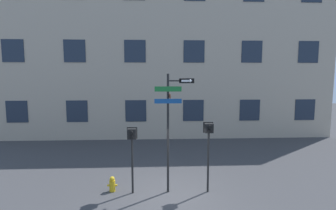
% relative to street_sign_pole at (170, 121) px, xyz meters
% --- Properties ---
extents(ground_plane, '(60.00, 60.00, 0.00)m').
position_rel_street_sign_pole_xyz_m(ground_plane, '(0.10, -0.30, -2.79)').
color(ground_plane, '#38383A').
extents(building_facade, '(24.00, 0.64, 12.16)m').
position_rel_street_sign_pole_xyz_m(building_facade, '(0.10, 8.60, 3.29)').
color(building_facade, tan).
rests_on(building_facade, ground_plane).
extents(street_sign_pole, '(1.48, 1.02, 4.57)m').
position_rel_street_sign_pole_xyz_m(street_sign_pole, '(0.00, 0.00, 0.00)').
color(street_sign_pole, black).
rests_on(street_sign_pole, ground_plane).
extents(pedestrian_signal_left, '(0.39, 0.40, 2.55)m').
position_rel_street_sign_pole_xyz_m(pedestrian_signal_left, '(-1.44, -0.02, -0.78)').
color(pedestrian_signal_left, black).
rests_on(pedestrian_signal_left, ground_plane).
extents(pedestrian_signal_right, '(0.38, 0.40, 2.73)m').
position_rel_street_sign_pole_xyz_m(pedestrian_signal_right, '(1.47, -0.06, -0.67)').
color(pedestrian_signal_right, black).
rests_on(pedestrian_signal_right, ground_plane).
extents(fire_hydrant, '(0.39, 0.23, 0.60)m').
position_rel_street_sign_pole_xyz_m(fire_hydrant, '(-2.24, 0.16, -2.51)').
color(fire_hydrant, gold).
rests_on(fire_hydrant, ground_plane).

